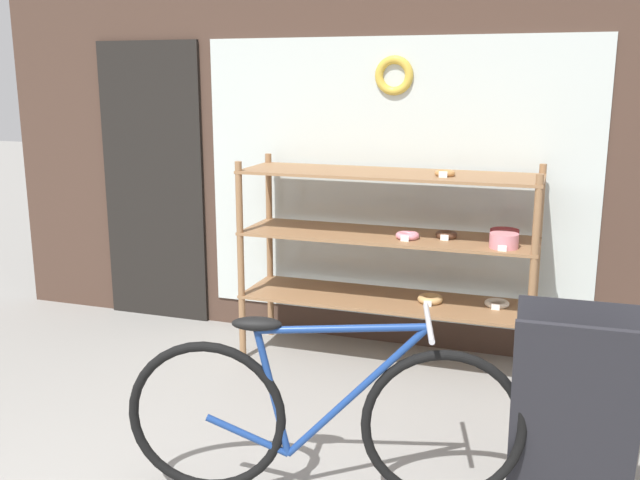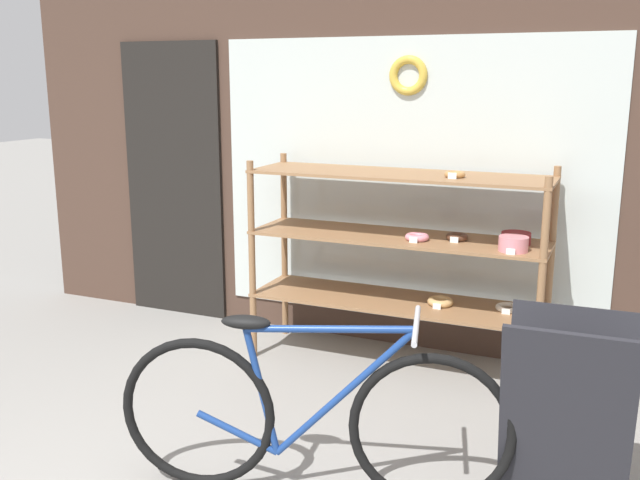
# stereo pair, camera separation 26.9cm
# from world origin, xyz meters

# --- Properties ---
(storefront_facade) EXTENTS (5.72, 0.13, 3.44)m
(storefront_facade) POSITION_xyz_m (-0.04, 2.92, 1.67)
(storefront_facade) COLOR #473328
(storefront_facade) RESTS_ON ground_plane
(display_case) EXTENTS (1.87, 0.53, 1.32)m
(display_case) POSITION_xyz_m (0.32, 2.52, 0.82)
(display_case) COLOR #8E6642
(display_case) RESTS_ON ground_plane
(bicycle) EXTENTS (1.72, 0.56, 0.85)m
(bicycle) POSITION_xyz_m (0.36, 0.93, 0.38)
(bicycle) COLOR black
(bicycle) RESTS_ON ground_plane
(sandwich_board) EXTENTS (0.53, 0.39, 0.88)m
(sandwich_board) POSITION_xyz_m (1.40, 1.22, 0.45)
(sandwich_board) COLOR #232328
(sandwich_board) RESTS_ON ground_plane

